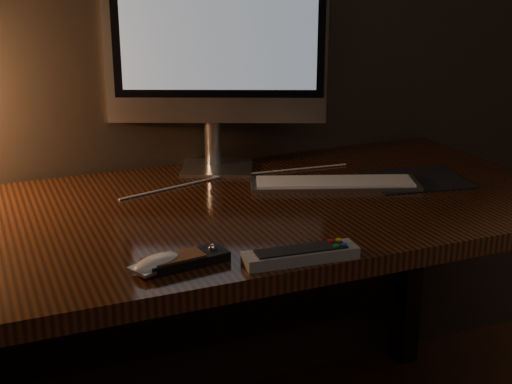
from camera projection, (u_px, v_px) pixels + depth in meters
name	position (u px, v px, depth m)	size (l,w,h in m)	color
desk	(217.00, 248.00, 1.71)	(1.60, 0.75, 0.75)	#3E1D0E
monitor	(216.00, 36.00, 1.78)	(0.53, 0.25, 0.59)	silver
keyboard	(335.00, 183.00, 1.75)	(0.41, 0.11, 0.02)	silver
mousepad	(415.00, 180.00, 1.80)	(0.25, 0.20, 0.00)	black
mouse	(158.00, 265.00, 1.28)	(0.10, 0.05, 0.02)	white
media_remote	(186.00, 259.00, 1.30)	(0.16, 0.08, 0.03)	black
tv_remote	(301.00, 255.00, 1.32)	(0.22, 0.07, 0.03)	gray
cable	(240.00, 179.00, 1.80)	(0.01, 0.01, 0.63)	white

